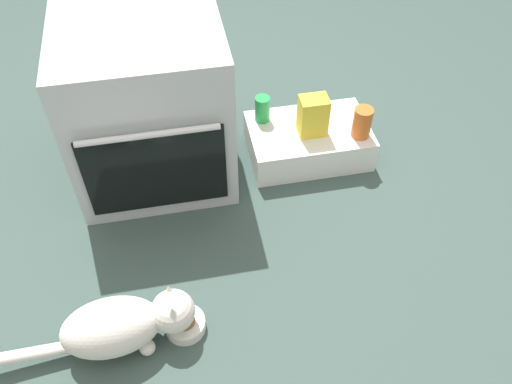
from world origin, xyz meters
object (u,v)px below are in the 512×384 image
at_px(oven, 148,106).
at_px(soda_can, 262,109).
at_px(cat, 122,325).
at_px(snack_bag, 313,116).
at_px(sauce_jar, 362,123).
at_px(food_bowl, 185,324).
at_px(pantry_cabinet, 308,141).

height_order(oven, soda_can, oven).
distance_m(cat, snack_bag, 1.14).
height_order(sauce_jar, soda_can, sauce_jar).
height_order(cat, snack_bag, snack_bag).
relative_size(oven, food_bowl, 4.89).
xyz_separation_m(food_bowl, cat, (-0.20, -0.01, 0.09)).
bearing_deg(cat, snack_bag, 38.74).
bearing_deg(snack_bag, soda_can, 147.59).
distance_m(oven, snack_bag, 0.69).
bearing_deg(snack_bag, sauce_jar, -16.59).
bearing_deg(food_bowl, snack_bag, 49.43).
bearing_deg(cat, pantry_cabinet, 39.72).
height_order(oven, cat, oven).
bearing_deg(snack_bag, oven, 174.14).
bearing_deg(sauce_jar, soda_can, 155.15).
height_order(cat, sauce_jar, sauce_jar).
bearing_deg(pantry_cabinet, oven, 176.27).
bearing_deg(soda_can, pantry_cabinet, -26.86).
xyz_separation_m(pantry_cabinet, snack_bag, (0.00, -0.03, 0.17)).
bearing_deg(pantry_cabinet, sauce_jar, -22.87).
relative_size(food_bowl, cat, 0.20).
xyz_separation_m(cat, soda_can, (0.65, 0.89, 0.10)).
distance_m(snack_bag, soda_can, 0.23).
height_order(oven, sauce_jar, oven).
xyz_separation_m(food_bowl, sauce_jar, (0.85, 0.69, 0.19)).
distance_m(cat, sauce_jar, 1.26).
relative_size(cat, sauce_jar, 4.98).
relative_size(oven, soda_can, 5.76).
xyz_separation_m(pantry_cabinet, sauce_jar, (0.20, -0.09, 0.15)).
xyz_separation_m(oven, soda_can, (0.48, 0.05, -0.13)).
bearing_deg(food_bowl, pantry_cabinet, 50.42).
distance_m(food_bowl, snack_bag, 1.01).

